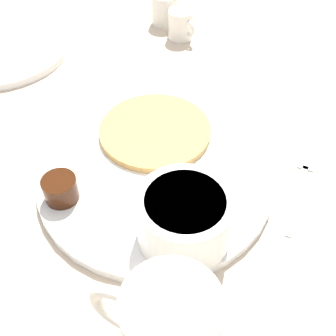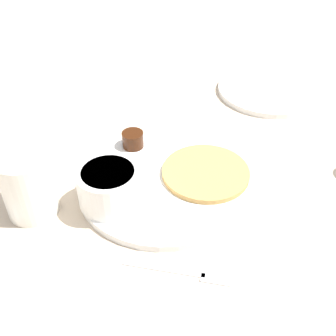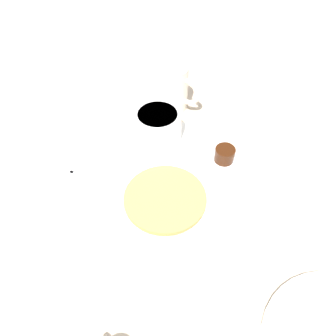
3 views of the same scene
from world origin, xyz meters
TOP-DOWN VIEW (x-y plane):
  - ground_plane at (0.00, 0.00)m, footprint 4.00×4.00m
  - plate at (0.00, 0.00)m, footprint 0.28×0.28m
  - pancake_stack at (-0.02, 0.07)m, footprint 0.15×0.15m
  - bowl at (0.05, -0.08)m, footprint 0.10×0.10m
  - syrup_cup at (-0.09, -0.06)m, footprint 0.04×0.04m
  - butter_ramekin at (0.04, -0.10)m, footprint 0.04×0.04m
  - coffee_mug at (0.06, -0.20)m, footprint 0.11×0.08m
  - fork at (0.18, 0.04)m, footprint 0.04×0.15m
  - far_plate at (-0.32, 0.22)m, footprint 0.22×0.22m

SIDE VIEW (x-z plane):
  - ground_plane at x=0.00m, z-range 0.00..0.00m
  - fork at x=0.18m, z-range 0.00..0.00m
  - plate at x=0.00m, z-range 0.00..0.01m
  - far_plate at x=-0.32m, z-range 0.00..0.01m
  - pancake_stack at x=-0.02m, z-range 0.01..0.02m
  - syrup_cup at x=-0.09m, z-range 0.01..0.04m
  - butter_ramekin at x=0.04m, z-range 0.01..0.05m
  - bowl at x=0.05m, z-range 0.01..0.07m
  - coffee_mug at x=0.06m, z-range 0.00..0.10m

